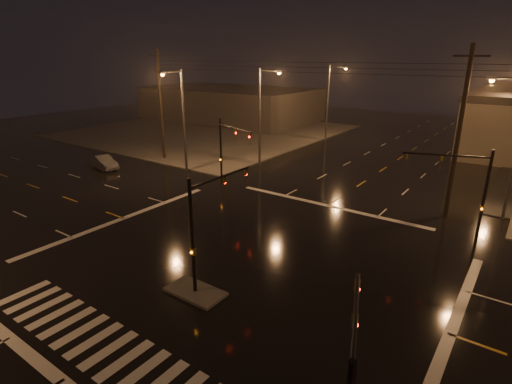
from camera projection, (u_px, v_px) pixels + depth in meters
ground at (244, 261)px, 22.99m from camera, size 140.00×140.00×0.00m
sidewalk_nw at (207, 131)px, 62.55m from camera, size 36.00×36.00×0.12m
median_island at (195, 292)px, 19.88m from camera, size 3.00×1.60×0.15m
crosswalk at (109, 350)px, 16.06m from camera, size 15.00×2.60×0.01m
stop_bar_near at (62, 381)px, 14.52m from camera, size 16.00×0.50×0.01m
stop_bar_far at (328, 206)px, 31.46m from camera, size 16.00×0.50×0.01m
commercial_block at (230, 104)px, 73.64m from camera, size 30.00×18.00×5.60m
signal_mast_median at (205, 218)px, 19.41m from camera, size 0.25×4.59×6.00m
signal_mast_ne at (467, 184)px, 24.35m from camera, size 4.84×1.86×6.00m
signal_mast_nw at (227, 145)px, 34.78m from camera, size 4.84×1.86×6.00m
streetlight_1 at (262, 111)px, 41.11m from camera, size 2.77×0.32×10.00m
streetlight_2 at (330, 98)px, 53.43m from camera, size 2.77×0.32×10.00m
streetlight_5 at (181, 115)px, 38.50m from camera, size 0.32×2.77×10.00m
utility_pole_0 at (161, 104)px, 43.86m from camera, size 2.20×0.32×12.00m
utility_pole_1 at (459, 134)px, 27.39m from camera, size 2.20×0.32×12.00m
car_crossing at (103, 162)px, 41.59m from camera, size 4.41×2.19×1.39m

